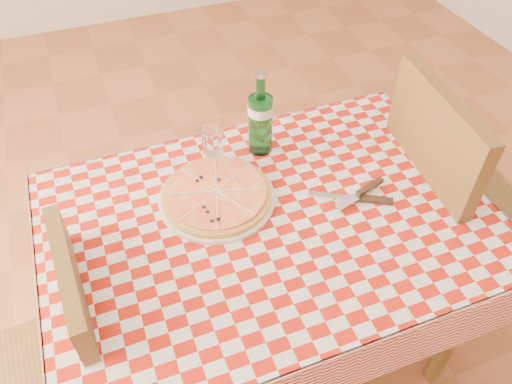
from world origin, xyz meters
TOP-DOWN VIEW (x-y plane):
  - dining_table at (0.00, 0.00)m, footprint 1.20×0.80m
  - tablecloth at (0.00, 0.00)m, footprint 1.30×0.90m
  - chair_near at (0.66, 0.00)m, footprint 0.52×0.52m
  - chair_far at (-0.66, -0.07)m, footprint 0.43×0.43m
  - pizza_plate at (-0.12, 0.13)m, footprint 0.43×0.43m
  - water_bottle at (0.09, 0.30)m, footprint 0.11×0.11m
  - wine_glass at (-0.09, 0.26)m, footprint 0.07×0.07m
  - cutlery at (0.27, -0.02)m, footprint 0.28×0.24m

SIDE VIEW (x-z plane):
  - chair_far at x=-0.66m, z-range 0.07..0.96m
  - chair_near at x=0.66m, z-range 0.08..1.12m
  - dining_table at x=0.00m, z-range 0.28..1.03m
  - tablecloth at x=0.00m, z-range 0.75..0.76m
  - cutlery at x=0.27m, z-range 0.76..0.79m
  - pizza_plate at x=-0.12m, z-range 0.76..0.80m
  - wine_glass at x=-0.09m, z-range 0.76..0.92m
  - water_bottle at x=0.09m, z-range 0.76..1.05m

